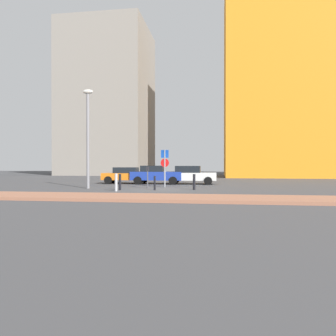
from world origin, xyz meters
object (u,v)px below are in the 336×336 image
(traffic_bollard_far, at_px, (120,182))
(parking_sign_post, at_px, (165,164))
(street_lamp, at_px, (88,130))
(traffic_bollard_mid, at_px, (194,182))
(parked_car_white, at_px, (190,175))
(parking_meter, at_px, (148,174))
(traffic_bollard_near, at_px, (116,182))
(parked_car_blue, at_px, (156,175))
(traffic_bollard_edge, at_px, (155,183))
(parked_car_orange, at_px, (126,175))

(traffic_bollard_far, bearing_deg, parking_sign_post, 52.98)
(street_lamp, height_order, traffic_bollard_mid, street_lamp)
(parked_car_white, bearing_deg, parking_meter, -114.69)
(parking_sign_post, height_order, traffic_bollard_near, parking_sign_post)
(parked_car_blue, relative_size, parking_meter, 2.90)
(parking_sign_post, xyz_separation_m, traffic_bollard_far, (-2.33, -3.09, -1.15))
(traffic_bollard_near, relative_size, traffic_bollard_edge, 1.19)
(parking_sign_post, height_order, traffic_bollard_edge, parking_sign_post)
(parking_sign_post, relative_size, parking_meter, 1.82)
(parked_car_orange, relative_size, parking_meter, 2.77)
(parked_car_white, relative_size, traffic_bollard_far, 4.03)
(parking_sign_post, bearing_deg, parked_car_orange, 134.01)
(parked_car_white, xyz_separation_m, traffic_bollard_edge, (-1.64, -6.87, -0.32))
(traffic_bollard_near, bearing_deg, parking_meter, 63.46)
(parked_car_white, relative_size, traffic_bollard_near, 3.86)
(street_lamp, relative_size, traffic_bollard_near, 6.25)
(traffic_bollard_mid, bearing_deg, traffic_bollard_edge, -164.21)
(parking_sign_post, xyz_separation_m, traffic_bollard_near, (-2.30, -4.00, -1.13))
(parked_car_white, bearing_deg, parked_car_orange, 178.99)
(parked_car_blue, height_order, parking_meter, parked_car_blue)
(parking_meter, height_order, traffic_bollard_mid, parking_meter)
(parked_car_orange, distance_m, parked_car_blue, 2.58)
(street_lamp, bearing_deg, parking_sign_post, 22.57)
(parked_car_orange, xyz_separation_m, traffic_bollard_far, (1.59, -7.15, -0.22))
(street_lamp, relative_size, traffic_bollard_mid, 6.63)
(parked_car_orange, height_order, street_lamp, street_lamp)
(traffic_bollard_far, bearing_deg, traffic_bollard_mid, 10.70)
(traffic_bollard_near, xyz_separation_m, traffic_bollard_far, (-0.04, 0.91, -0.02))
(parking_sign_post, distance_m, street_lamp, 5.71)
(parked_car_orange, distance_m, traffic_bollard_far, 7.33)
(traffic_bollard_far, height_order, traffic_bollard_edge, traffic_bollard_far)
(traffic_bollard_edge, bearing_deg, traffic_bollard_far, -175.12)
(parked_car_blue, distance_m, parked_car_white, 2.82)
(parked_car_orange, relative_size, street_lamp, 0.61)
(traffic_bollard_mid, bearing_deg, parked_car_blue, 120.32)
(traffic_bollard_far, relative_size, traffic_bollard_edge, 1.14)
(traffic_bollard_mid, bearing_deg, parking_meter, 163.96)
(traffic_bollard_edge, bearing_deg, parked_car_blue, 99.86)
(street_lamp, bearing_deg, traffic_bollard_near, -37.88)
(parked_car_blue, distance_m, traffic_bollard_edge, 6.89)
(traffic_bollard_mid, distance_m, traffic_bollard_edge, 2.49)
(parked_car_orange, xyz_separation_m, parking_meter, (2.96, -5.37, 0.22))
(parking_sign_post, distance_m, traffic_bollard_mid, 3.36)
(street_lamp, bearing_deg, traffic_bollard_far, -23.17)
(traffic_bollard_near, xyz_separation_m, traffic_bollard_mid, (4.52, 1.77, -0.03))
(parking_sign_post, relative_size, street_lamp, 0.40)
(parked_car_orange, relative_size, traffic_bollard_edge, 4.54)
(parked_car_white, bearing_deg, parked_car_blue, -178.18)
(traffic_bollard_near, bearing_deg, parked_car_orange, 101.38)
(parking_meter, bearing_deg, traffic_bollard_far, -127.80)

